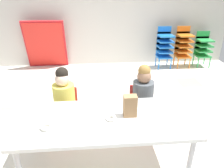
% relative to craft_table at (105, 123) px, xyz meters
% --- Properties ---
extents(ground_plane, '(6.25, 5.35, 0.02)m').
position_rel_craft_table_xyz_m(ground_plane, '(-0.02, 0.67, -0.57)').
color(ground_plane, silver).
extents(back_wall, '(6.25, 0.10, 2.79)m').
position_rel_craft_table_xyz_m(back_wall, '(-0.02, 3.34, 0.84)').
color(back_wall, beige).
rests_on(back_wall, ground_plane).
extents(craft_table, '(1.69, 0.75, 0.61)m').
position_rel_craft_table_xyz_m(craft_table, '(0.00, 0.00, 0.00)').
color(craft_table, white).
rests_on(craft_table, ground_plane).
extents(seated_child_near_camera, '(0.32, 0.31, 0.92)m').
position_rel_craft_table_xyz_m(seated_child_near_camera, '(-0.46, 0.60, -0.00)').
color(seated_child_near_camera, red).
rests_on(seated_child_near_camera, ground_plane).
extents(seated_child_middle_seat, '(0.33, 0.33, 0.92)m').
position_rel_craft_table_xyz_m(seated_child_middle_seat, '(0.51, 0.60, -0.00)').
color(seated_child_middle_seat, red).
rests_on(seated_child_middle_seat, ground_plane).
extents(kid_chair_blue_stack, '(0.32, 0.30, 0.92)m').
position_rel_craft_table_xyz_m(kid_chair_blue_stack, '(1.51, 2.95, -0.04)').
color(kid_chair_blue_stack, blue).
rests_on(kid_chair_blue_stack, ground_plane).
extents(kid_chair_orange_stack, '(0.32, 0.30, 0.92)m').
position_rel_craft_table_xyz_m(kid_chair_orange_stack, '(1.96, 2.95, -0.04)').
color(kid_chair_orange_stack, orange).
rests_on(kid_chair_orange_stack, ground_plane).
extents(kid_chair_green_stack, '(0.32, 0.30, 0.80)m').
position_rel_craft_table_xyz_m(kid_chair_green_stack, '(2.43, 2.94, -0.10)').
color(kid_chair_green_stack, green).
rests_on(kid_chair_green_stack, ground_plane).
extents(folded_activity_table, '(0.90, 0.29, 1.09)m').
position_rel_craft_table_xyz_m(folded_activity_table, '(-1.16, 3.14, -0.02)').
color(folded_activity_table, red).
rests_on(folded_activity_table, ground_plane).
extents(paper_bag_brown, '(0.13, 0.09, 0.22)m').
position_rel_craft_table_xyz_m(paper_bag_brown, '(0.25, 0.03, 0.16)').
color(paper_bag_brown, '#9E754C').
rests_on(paper_bag_brown, craft_table).
extents(paper_plate_near_edge, '(0.18, 0.18, 0.01)m').
position_rel_craft_table_xyz_m(paper_plate_near_edge, '(-0.53, -0.12, 0.06)').
color(paper_plate_near_edge, white).
rests_on(paper_plate_near_edge, craft_table).
extents(paper_plate_center_table, '(0.18, 0.18, 0.01)m').
position_rel_craft_table_xyz_m(paper_plate_center_table, '(-0.06, -0.16, 0.06)').
color(paper_plate_center_table, white).
rests_on(paper_plate_center_table, craft_table).
extents(donut_powdered_on_plate, '(0.12, 0.12, 0.03)m').
position_rel_craft_table_xyz_m(donut_powdered_on_plate, '(-0.53, -0.12, 0.08)').
color(donut_powdered_on_plate, white).
rests_on(donut_powdered_on_plate, craft_table).
extents(donut_powdered_loose, '(0.11, 0.11, 0.03)m').
position_rel_craft_table_xyz_m(donut_powdered_loose, '(0.05, -0.01, 0.07)').
color(donut_powdered_loose, white).
rests_on(donut_powdered_loose, craft_table).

